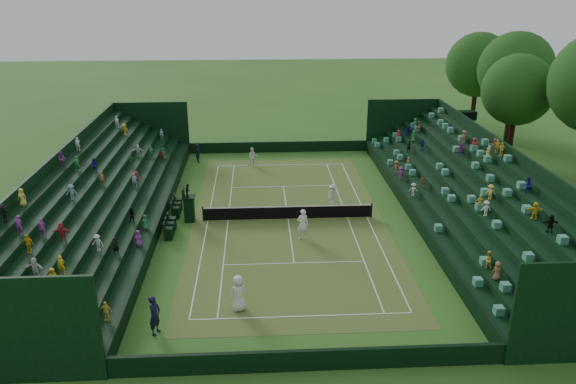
# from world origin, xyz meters

# --- Properties ---
(ground) EXTENTS (160.00, 160.00, 0.00)m
(ground) POSITION_xyz_m (0.00, 0.00, 0.00)
(ground) COLOR #2D611E
(ground) RESTS_ON ground
(court_surface) EXTENTS (12.97, 26.77, 0.01)m
(court_surface) POSITION_xyz_m (0.00, 0.00, 0.01)
(court_surface) COLOR #3F7C29
(court_surface) RESTS_ON ground
(perimeter_wall_north) EXTENTS (17.17, 0.20, 1.00)m
(perimeter_wall_north) POSITION_xyz_m (0.00, 15.88, 0.50)
(perimeter_wall_north) COLOR black
(perimeter_wall_north) RESTS_ON ground
(perimeter_wall_south) EXTENTS (17.17, 0.20, 1.00)m
(perimeter_wall_south) POSITION_xyz_m (0.00, -15.88, 0.50)
(perimeter_wall_south) COLOR black
(perimeter_wall_south) RESTS_ON ground
(perimeter_wall_east) EXTENTS (0.20, 31.77, 1.00)m
(perimeter_wall_east) POSITION_xyz_m (8.48, 0.00, 0.50)
(perimeter_wall_east) COLOR black
(perimeter_wall_east) RESTS_ON ground
(perimeter_wall_west) EXTENTS (0.20, 31.77, 1.00)m
(perimeter_wall_west) POSITION_xyz_m (-8.48, 0.00, 0.50)
(perimeter_wall_west) COLOR black
(perimeter_wall_west) RESTS_ON ground
(north_grandstand) EXTENTS (6.60, 32.00, 4.90)m
(north_grandstand) POSITION_xyz_m (12.66, 0.00, 1.55)
(north_grandstand) COLOR black
(north_grandstand) RESTS_ON ground
(south_grandstand) EXTENTS (6.60, 32.00, 4.90)m
(south_grandstand) POSITION_xyz_m (-12.66, 0.00, 1.55)
(south_grandstand) COLOR black
(south_grandstand) RESTS_ON ground
(tennis_net) EXTENTS (11.67, 0.10, 1.06)m
(tennis_net) POSITION_xyz_m (0.00, 0.00, 0.53)
(tennis_net) COLOR black
(tennis_net) RESTS_ON ground
(scoreboard_tower) EXTENTS (2.00, 1.00, 3.70)m
(scoreboard_tower) POSITION_xyz_m (17.75, 16.00, 3.14)
(scoreboard_tower) COLOR black
(scoreboard_tower) RESTS_ON ground
(tree_row) EXTENTS (10.48, 36.62, 12.02)m
(tree_row) POSITION_xyz_m (23.05, 10.00, 7.03)
(tree_row) COLOR black
(tree_row) RESTS_ON ground
(umpire_chair) EXTENTS (0.86, 0.86, 2.70)m
(umpire_chair) POSITION_xyz_m (-6.71, 0.06, 1.15)
(umpire_chair) COLOR black
(umpire_chair) RESTS_ON ground
(courtside_chairs) EXTENTS (0.53, 5.50, 1.16)m
(courtside_chairs) POSITION_xyz_m (-7.75, -0.27, 0.44)
(courtside_chairs) COLOR black
(courtside_chairs) RESTS_ON ground
(player_near_west) EXTENTS (1.09, 0.91, 1.91)m
(player_near_west) POSITION_xyz_m (-3.08, -11.12, 0.96)
(player_near_west) COLOR white
(player_near_west) RESTS_ON ground
(player_near_east) EXTENTS (0.79, 0.56, 2.03)m
(player_near_east) POSITION_xyz_m (0.75, -3.15, 1.02)
(player_near_east) COLOR white
(player_near_east) RESTS_ON ground
(player_far_west) EXTENTS (0.84, 0.67, 1.65)m
(player_far_west) POSITION_xyz_m (-2.43, 11.87, 0.83)
(player_far_west) COLOR white
(player_far_west) RESTS_ON ground
(player_far_east) EXTENTS (1.16, 1.07, 1.57)m
(player_far_east) POSITION_xyz_m (3.45, 2.51, 0.78)
(player_far_east) COLOR silver
(player_far_east) RESTS_ON ground
(line_judge_north) EXTENTS (0.58, 0.70, 1.65)m
(line_judge_north) POSITION_xyz_m (-7.35, 13.21, 0.83)
(line_judge_north) COLOR black
(line_judge_north) RESTS_ON ground
(line_judge_south) EXTENTS (0.70, 0.84, 1.97)m
(line_judge_south) POSITION_xyz_m (-6.90, -12.87, 0.99)
(line_judge_south) COLOR black
(line_judge_south) RESTS_ON ground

